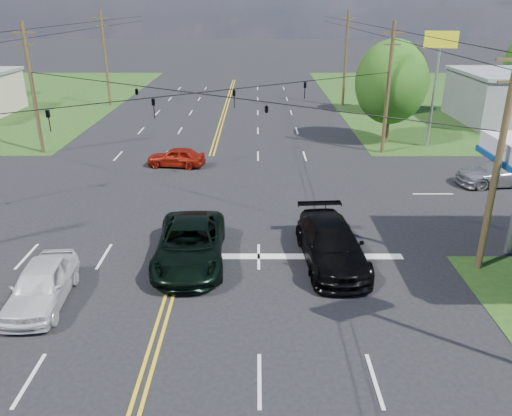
{
  "coord_description": "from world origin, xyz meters",
  "views": [
    {
      "loc": [
        3.42,
        -16.01,
        10.62
      ],
      "look_at": [
        3.38,
        6.0,
        1.56
      ],
      "focal_mm": 35.0,
      "sensor_mm": 36.0,
      "label": 1
    }
  ],
  "objects_px": {
    "pole_left_far": "(105,58)",
    "pickup_dkgreen": "(190,244)",
    "pole_se": "(499,159)",
    "pole_right_far": "(346,58)",
    "pickup_white": "(42,284)",
    "tree_right_a": "(391,82)",
    "pole_nw": "(33,87)",
    "tree_right_b": "(386,71)",
    "suv_black": "(331,244)",
    "pole_ne": "(388,88)"
  },
  "relations": [
    {
      "from": "pole_left_far",
      "to": "pickup_dkgreen",
      "type": "distance_m",
      "value": 39.15
    },
    {
      "from": "pole_se",
      "to": "suv_black",
      "type": "bearing_deg",
      "value": 175.48
    },
    {
      "from": "pole_right_far",
      "to": "tree_right_a",
      "type": "relative_size",
      "value": 1.22
    },
    {
      "from": "pole_left_far",
      "to": "pickup_dkgreen",
      "type": "xyz_separation_m",
      "value": [
        13.5,
        -36.5,
        -4.29
      ]
    },
    {
      "from": "pole_nw",
      "to": "pickup_white",
      "type": "xyz_separation_m",
      "value": [
        8.29,
        -20.73,
        -4.12
      ]
    },
    {
      "from": "pickup_dkgreen",
      "to": "pickup_white",
      "type": "height_order",
      "value": "pickup_dkgreen"
    },
    {
      "from": "pole_ne",
      "to": "suv_black",
      "type": "height_order",
      "value": "pole_ne"
    },
    {
      "from": "pole_ne",
      "to": "suv_black",
      "type": "relative_size",
      "value": 1.54
    },
    {
      "from": "pole_se",
      "to": "tree_right_a",
      "type": "relative_size",
      "value": 1.16
    },
    {
      "from": "pole_nw",
      "to": "pickup_dkgreen",
      "type": "xyz_separation_m",
      "value": [
        13.5,
        -17.5,
        -4.04
      ]
    },
    {
      "from": "pole_right_far",
      "to": "tree_right_b",
      "type": "relative_size",
      "value": 1.41
    },
    {
      "from": "pole_nw",
      "to": "suv_black",
      "type": "height_order",
      "value": "pole_nw"
    },
    {
      "from": "pickup_white",
      "to": "pickup_dkgreen",
      "type": "bearing_deg",
      "value": 27.75
    },
    {
      "from": "tree_right_a",
      "to": "tree_right_b",
      "type": "relative_size",
      "value": 1.15
    },
    {
      "from": "pole_left_far",
      "to": "tree_right_b",
      "type": "distance_m",
      "value": 29.79
    },
    {
      "from": "pole_right_far",
      "to": "pickup_white",
      "type": "relative_size",
      "value": 2.14
    },
    {
      "from": "tree_right_b",
      "to": "pickup_white",
      "type": "xyz_separation_m",
      "value": [
        -21.21,
        -35.73,
        -3.42
      ]
    },
    {
      "from": "tree_right_a",
      "to": "pickup_white",
      "type": "relative_size",
      "value": 1.75
    },
    {
      "from": "pole_nw",
      "to": "pickup_white",
      "type": "relative_size",
      "value": 2.03
    },
    {
      "from": "pole_se",
      "to": "pole_right_far",
      "type": "height_order",
      "value": "pole_right_far"
    },
    {
      "from": "pole_left_far",
      "to": "tree_right_a",
      "type": "distance_m",
      "value": 31.39
    },
    {
      "from": "pickup_white",
      "to": "tree_right_b",
      "type": "bearing_deg",
      "value": 55.25
    },
    {
      "from": "pole_ne",
      "to": "suv_black",
      "type": "distance_m",
      "value": 19.04
    },
    {
      "from": "pickup_dkgreen",
      "to": "pickup_white",
      "type": "xyz_separation_m",
      "value": [
        -5.21,
        -3.23,
        -0.08
      ]
    },
    {
      "from": "pole_ne",
      "to": "pickup_dkgreen",
      "type": "distance_m",
      "value": 21.88
    },
    {
      "from": "pole_se",
      "to": "pole_right_far",
      "type": "bearing_deg",
      "value": 90.0
    },
    {
      "from": "pole_nw",
      "to": "pole_left_far",
      "type": "xyz_separation_m",
      "value": [
        0.0,
        19.0,
        0.25
      ]
    },
    {
      "from": "pole_ne",
      "to": "pickup_white",
      "type": "distance_m",
      "value": 27.58
    },
    {
      "from": "pickup_dkgreen",
      "to": "pole_right_far",
      "type": "bearing_deg",
      "value": 68.66
    },
    {
      "from": "pole_nw",
      "to": "tree_right_a",
      "type": "xyz_separation_m",
      "value": [
        27.0,
        3.0,
        -0.05
      ]
    },
    {
      "from": "pole_right_far",
      "to": "pickup_white",
      "type": "bearing_deg",
      "value": -114.03
    },
    {
      "from": "pole_se",
      "to": "pole_left_far",
      "type": "distance_m",
      "value": 45.22
    },
    {
      "from": "pole_se",
      "to": "pole_right_far",
      "type": "relative_size",
      "value": 0.95
    },
    {
      "from": "pole_right_far",
      "to": "pickup_dkgreen",
      "type": "height_order",
      "value": "pole_right_far"
    },
    {
      "from": "tree_right_b",
      "to": "pole_se",
      "type": "bearing_deg",
      "value": -96.05
    },
    {
      "from": "suv_black",
      "to": "pole_nw",
      "type": "bearing_deg",
      "value": 133.97
    },
    {
      "from": "pole_left_far",
      "to": "tree_right_a",
      "type": "relative_size",
      "value": 1.22
    },
    {
      "from": "tree_right_a",
      "to": "tree_right_b",
      "type": "xyz_separation_m",
      "value": [
        2.5,
        12.0,
        -0.65
      ]
    },
    {
      "from": "pole_nw",
      "to": "tree_right_a",
      "type": "distance_m",
      "value": 27.17
    },
    {
      "from": "pole_se",
      "to": "pole_left_far",
      "type": "bearing_deg",
      "value": 125.1
    },
    {
      "from": "pole_se",
      "to": "pickup_dkgreen",
      "type": "xyz_separation_m",
      "value": [
        -12.5,
        0.5,
        -4.04
      ]
    },
    {
      "from": "pole_right_far",
      "to": "tree_right_a",
      "type": "height_order",
      "value": "pole_right_far"
    },
    {
      "from": "pole_left_far",
      "to": "pole_right_far",
      "type": "relative_size",
      "value": 1.0
    },
    {
      "from": "pole_left_far",
      "to": "suv_black",
      "type": "bearing_deg",
      "value": -61.68
    },
    {
      "from": "suv_black",
      "to": "pickup_dkgreen",
      "type": "bearing_deg",
      "value": 175.62
    },
    {
      "from": "pole_se",
      "to": "tree_right_a",
      "type": "bearing_deg",
      "value": 87.27
    },
    {
      "from": "pickup_dkgreen",
      "to": "pickup_white",
      "type": "relative_size",
      "value": 1.35
    },
    {
      "from": "pole_right_far",
      "to": "pole_se",
      "type": "bearing_deg",
      "value": -90.0
    },
    {
      "from": "pickup_dkgreen",
      "to": "suv_black",
      "type": "xyz_separation_m",
      "value": [
        6.17,
        0.0,
        0.02
      ]
    },
    {
      "from": "tree_right_b",
      "to": "suv_black",
      "type": "bearing_deg",
      "value": -106.83
    }
  ]
}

